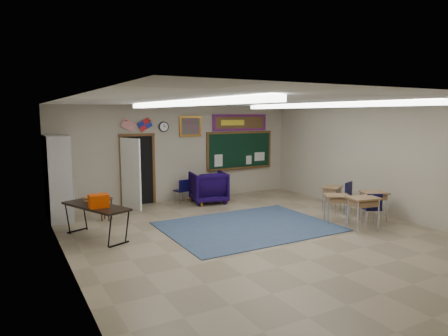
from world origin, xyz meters
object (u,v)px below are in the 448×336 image
folding_table (96,220)px  wooden_stool (106,209)px  student_desk_front_left (337,207)px  student_desk_front_right (332,197)px  wingback_armchair (208,187)px

folding_table → wooden_stool: bearing=46.9°
folding_table → wooden_stool: size_ratio=3.22×
student_desk_front_left → student_desk_front_right: 1.28m
wooden_stool → folding_table: bearing=-110.9°
wingback_armchair → folding_table: bearing=38.5°
wingback_armchair → folding_table: (-3.81, -2.00, -0.08)m
wingback_armchair → wooden_stool: bearing=21.0°
wingback_armchair → student_desk_front_left: wingback_armchair is taller
wingback_armchair → wooden_stool: size_ratio=1.81×
student_desk_front_left → folding_table: bearing=-168.6°
wingback_armchair → student_desk_front_left: size_ratio=1.41×
wingback_armchair → student_desk_front_right: wingback_armchair is taller
wingback_armchair → folding_table: folding_table is taller
wooden_stool → wingback_armchair: bearing=10.2°
student_desk_front_left → student_desk_front_right: bearing=79.4°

